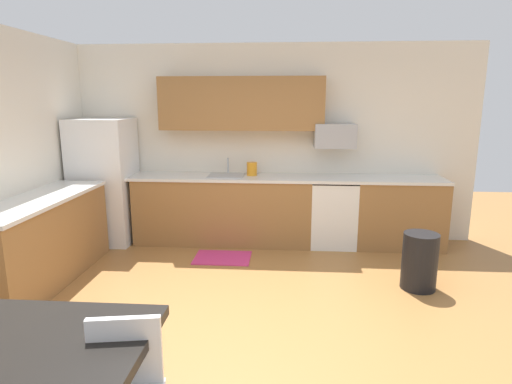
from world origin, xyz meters
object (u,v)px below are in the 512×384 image
object	(u,v)px
oven_range	(333,212)
dining_table	(13,352)
refrigerator	(105,181)
kettle	(252,170)
microwave	(335,136)
trash_bin	(420,261)

from	to	relation	value
oven_range	dining_table	xyz separation A→B (m)	(-2.03, -3.77, 0.21)
refrigerator	oven_range	world-z (taller)	refrigerator
dining_table	kettle	distance (m)	3.95
microwave	kettle	world-z (taller)	microwave
microwave	trash_bin	distance (m)	2.03
oven_range	refrigerator	bearing A→B (deg)	-178.54
dining_table	refrigerator	bearing A→B (deg)	106.58
trash_bin	kettle	xyz separation A→B (m)	(-1.87, 1.41, 0.72)
refrigerator	kettle	xyz separation A→B (m)	(2.02, 0.13, 0.17)
refrigerator	dining_table	distance (m)	3.86
oven_range	kettle	size ratio (longest dim) A/B	4.55
dining_table	microwave	bearing A→B (deg)	62.36
refrigerator	oven_range	xyz separation A→B (m)	(3.13, 0.08, -0.40)
oven_range	microwave	world-z (taller)	microwave
microwave	trash_bin	bearing A→B (deg)	-62.14
microwave	oven_range	bearing A→B (deg)	-90.00
refrigerator	trash_bin	size ratio (longest dim) A/B	2.84
refrigerator	microwave	distance (m)	3.20
dining_table	kettle	xyz separation A→B (m)	(0.92, 3.82, 0.35)
dining_table	kettle	bearing A→B (deg)	76.42
oven_range	microwave	size ratio (longest dim) A/B	1.69
refrigerator	dining_table	world-z (taller)	refrigerator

